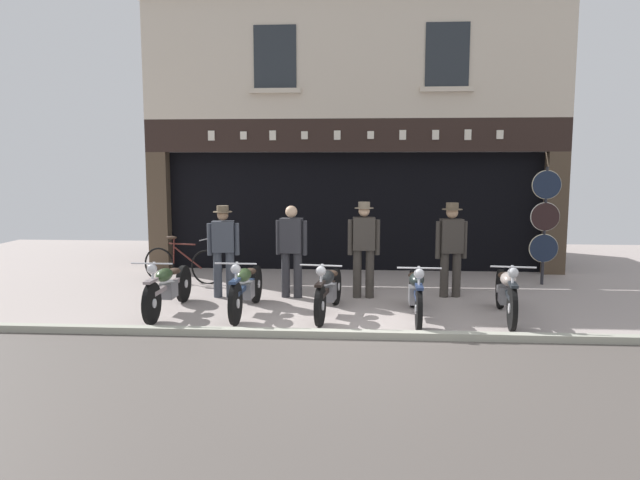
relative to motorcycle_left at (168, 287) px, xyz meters
The scene contains 14 objects.
ground 3.67m from the motorcycle_left, 38.20° to the right, with size 21.05×22.00×0.18m.
shop_facade 6.55m from the motorcycle_left, 63.61° to the left, with size 9.35×4.42×6.03m.
motorcycle_left is the anchor object (origin of this frame).
motorcycle_center_left 1.24m from the motorcycle_left, ahead, with size 0.62×2.07×0.91m.
motorcycle_center 2.53m from the motorcycle_left, ahead, with size 0.62×1.98×0.89m.
motorcycle_center_right 3.87m from the motorcycle_left, ahead, with size 0.62×2.06×0.91m.
motorcycle_right 5.23m from the motorcycle_left, ahead, with size 0.62×1.99×0.91m.
salesman_left 1.39m from the motorcycle_left, 61.32° to the left, with size 0.56×0.33×1.62m.
shopkeeper_center 2.24m from the motorcycle_left, 33.62° to the left, with size 0.56×0.27×1.62m.
salesman_right 3.37m from the motorcycle_left, 22.38° to the left, with size 0.56×0.33×1.69m.
assistant_far_right 4.86m from the motorcycle_left, 17.31° to the left, with size 0.56×0.35×1.67m.
tyre_sign_pole 7.15m from the motorcycle_left, 21.99° to the left, with size 0.56×0.06×2.29m.
advert_board_near 4.44m from the motorcycle_left, 76.50° to the left, with size 0.68×0.03×0.98m.
leaning_bicycle 2.47m from the motorcycle_left, 101.92° to the left, with size 1.72×0.62×0.93m.
Camera 1 is at (0.15, -7.64, 2.31)m, focal length 33.01 mm.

